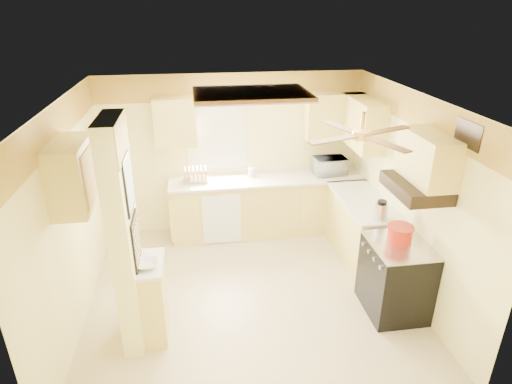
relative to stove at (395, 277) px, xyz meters
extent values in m
plane|color=#C5B488|center=(-1.67, 0.55, -0.46)|extent=(4.00, 4.00, 0.00)
plane|color=white|center=(-1.67, 0.55, 2.04)|extent=(4.00, 4.00, 0.00)
plane|color=#FFF09B|center=(-1.67, 2.45, 0.79)|extent=(4.00, 0.00, 4.00)
plane|color=#FFF09B|center=(-1.67, -1.35, 0.79)|extent=(4.00, 0.00, 4.00)
plane|color=#FFF09B|center=(-3.67, 0.55, 0.79)|extent=(0.00, 3.80, 3.80)
plane|color=#FFF09B|center=(0.33, 0.55, 0.79)|extent=(0.00, 3.80, 3.80)
cube|color=#FFD64B|center=(-1.67, 2.43, 1.84)|extent=(4.00, 0.02, 0.40)
cube|color=#FFF09B|center=(-3.02, 0.00, 0.79)|extent=(0.20, 0.70, 2.50)
cube|color=#F2D469|center=(-2.80, 0.00, -0.01)|extent=(0.25, 0.55, 0.90)
cube|color=silver|center=(-2.80, 0.00, 0.46)|extent=(0.28, 0.58, 0.04)
cube|color=#F2D469|center=(-1.17, 2.15, -0.01)|extent=(3.00, 0.60, 0.90)
cube|color=#F2D469|center=(0.03, 1.15, -0.01)|extent=(0.60, 1.40, 0.90)
cube|color=silver|center=(-1.17, 2.14, 0.46)|extent=(3.04, 0.64, 0.04)
cube|color=silver|center=(0.02, 1.15, 0.46)|extent=(0.64, 1.44, 0.04)
cube|color=white|center=(-1.92, 1.84, -0.03)|extent=(0.58, 0.02, 0.80)
cube|color=white|center=(-1.92, 2.44, 1.09)|extent=(0.92, 0.02, 1.02)
cube|color=white|center=(-1.92, 2.44, 1.09)|extent=(0.80, 0.02, 0.90)
cube|color=#F2D469|center=(-2.52, 2.27, 1.39)|extent=(0.60, 0.35, 0.70)
cube|color=#F2D469|center=(-0.12, 2.27, 1.39)|extent=(0.90, 0.35, 0.70)
cube|color=#F2D469|center=(0.16, 1.80, 1.39)|extent=(0.35, 1.00, 0.70)
cube|color=#F2D469|center=(-3.49, 0.30, 1.39)|extent=(0.35, 0.75, 0.70)
cube|color=#F2D469|center=(0.16, 0.00, 1.49)|extent=(0.35, 0.76, 0.52)
cube|color=black|center=(0.00, 0.00, -0.01)|extent=(0.65, 0.76, 0.90)
cube|color=silver|center=(0.00, 0.00, 0.44)|extent=(0.66, 0.77, 0.02)
cylinder|color=silver|center=(-0.33, -0.25, 0.34)|extent=(0.03, 0.05, 0.05)
cylinder|color=silver|center=(-0.33, -0.08, 0.34)|extent=(0.03, 0.05, 0.05)
cylinder|color=silver|center=(-0.33, 0.08, 0.34)|extent=(0.03, 0.05, 0.05)
cylinder|color=silver|center=(-0.33, 0.25, 0.34)|extent=(0.03, 0.05, 0.05)
cube|color=black|center=(0.07, 0.00, 1.16)|extent=(0.50, 0.76, 0.14)
cube|color=black|center=(-2.91, 0.00, 1.39)|extent=(0.02, 0.42, 0.57)
cube|color=white|center=(-2.90, 0.00, 1.39)|extent=(0.01, 0.37, 0.52)
cube|color=black|center=(-2.91, 0.00, 0.74)|extent=(0.02, 0.42, 0.57)
cube|color=yellow|center=(-2.90, 0.00, 0.74)|extent=(0.01, 0.37, 0.52)
cube|color=brown|center=(-1.57, 1.05, 2.00)|extent=(1.35, 0.95, 0.06)
cube|color=white|center=(-1.57, 1.05, 1.97)|extent=(1.15, 0.75, 0.02)
cylinder|color=gold|center=(-0.67, -0.15, 1.96)|extent=(0.04, 0.04, 0.16)
cylinder|color=gold|center=(-0.67, -0.15, 1.82)|extent=(0.18, 0.18, 0.08)
cube|color=brown|center=(-0.37, -0.04, 1.82)|extent=(0.55, 0.28, 0.01)
cube|color=brown|center=(-0.78, 0.15, 1.82)|extent=(0.28, 0.55, 0.01)
cube|color=brown|center=(-0.97, -0.26, 1.82)|extent=(0.55, 0.28, 0.01)
cube|color=brown|center=(-0.56, -0.45, 1.82)|extent=(0.28, 0.55, 0.01)
cube|color=black|center=(0.31, -0.35, 1.84)|extent=(0.02, 0.40, 0.25)
imported|color=white|center=(-0.17, 2.16, 0.62)|extent=(0.51, 0.36, 0.27)
imported|color=white|center=(-2.82, -0.07, 0.51)|extent=(0.26, 0.26, 0.06)
cylinder|color=#A81E10|center=(0.01, 0.06, 0.54)|extent=(0.28, 0.28, 0.18)
cylinder|color=#A81E10|center=(0.01, 0.06, 0.64)|extent=(0.30, 0.30, 0.02)
cylinder|color=silver|center=(-0.01, 0.57, 0.59)|extent=(0.17, 0.17, 0.23)
cylinder|color=black|center=(-0.01, 0.57, 0.72)|extent=(0.11, 0.11, 0.03)
cube|color=tan|center=(-2.28, 2.17, 0.50)|extent=(0.36, 0.27, 0.04)
cube|color=tan|center=(-2.43, 2.17, 0.58)|extent=(0.02, 0.25, 0.21)
cube|color=tan|center=(-2.37, 2.17, 0.58)|extent=(0.02, 0.25, 0.21)
cube|color=tan|center=(-2.30, 2.17, 0.58)|extent=(0.02, 0.25, 0.21)
cube|color=tan|center=(-2.24, 2.17, 0.58)|extent=(0.02, 0.25, 0.21)
cube|color=tan|center=(-2.18, 2.17, 0.58)|extent=(0.02, 0.25, 0.21)
cube|color=tan|center=(-2.12, 2.17, 0.58)|extent=(0.02, 0.25, 0.21)
cylinder|color=white|center=(-2.37, 2.17, 0.58)|extent=(0.01, 0.21, 0.21)
cylinder|color=white|center=(-2.24, 2.17, 0.58)|extent=(0.01, 0.21, 0.21)
cylinder|color=white|center=(-1.41, 2.25, 0.55)|extent=(0.11, 0.11, 0.13)
cylinder|color=tan|center=(-1.39, 2.25, 0.59)|extent=(0.01, 0.01, 0.21)
cylinder|color=tan|center=(-1.41, 2.27, 0.59)|extent=(0.01, 0.01, 0.21)
cylinder|color=tan|center=(-1.43, 2.25, 0.59)|extent=(0.01, 0.01, 0.21)
cylinder|color=tan|center=(-1.40, 2.23, 0.59)|extent=(0.01, 0.01, 0.21)
camera|label=1|loc=(-2.25, -3.92, 2.99)|focal=30.00mm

